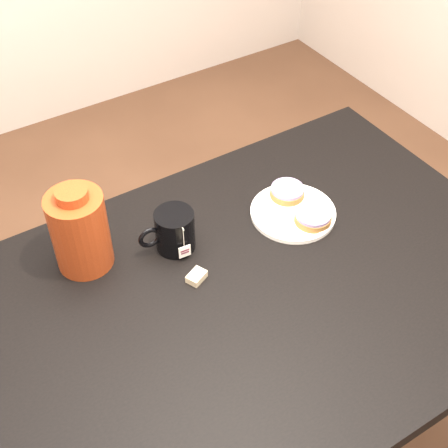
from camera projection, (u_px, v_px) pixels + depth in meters
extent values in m
cube|color=black|center=(239.00, 300.00, 1.41)|extent=(1.40, 0.90, 0.04)
cylinder|color=black|center=(330.00, 217.00, 2.15)|extent=(0.06, 0.06, 0.71)
cylinder|color=white|center=(293.00, 213.00, 1.58)|extent=(0.22, 0.22, 0.01)
torus|color=white|center=(293.00, 211.00, 1.58)|extent=(0.21, 0.21, 0.01)
cylinder|color=brown|center=(287.00, 193.00, 1.61)|extent=(0.11, 0.11, 0.02)
cylinder|color=#947EAA|center=(287.00, 189.00, 1.61)|extent=(0.11, 0.11, 0.01)
cylinder|color=brown|center=(313.00, 218.00, 1.55)|extent=(0.12, 0.12, 0.02)
cylinder|color=#947EAA|center=(313.00, 214.00, 1.54)|extent=(0.11, 0.11, 0.01)
cylinder|color=black|center=(175.00, 230.00, 1.47)|extent=(0.10, 0.10, 0.11)
cylinder|color=black|center=(174.00, 217.00, 1.44)|extent=(0.08, 0.08, 0.00)
torus|color=black|center=(150.00, 238.00, 1.45)|extent=(0.06, 0.02, 0.06)
cylinder|color=beige|center=(184.00, 237.00, 1.42)|extent=(0.00, 0.00, 0.06)
cube|color=white|center=(184.00, 251.00, 1.45)|extent=(0.03, 0.00, 0.03)
cube|color=#C6B793|center=(197.00, 277.00, 1.42)|extent=(0.05, 0.05, 0.02)
cylinder|color=maroon|center=(80.00, 231.00, 1.40)|extent=(0.17, 0.17, 0.20)
cylinder|color=maroon|center=(72.00, 195.00, 1.33)|extent=(0.07, 0.07, 0.02)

